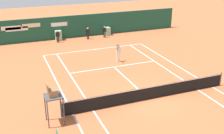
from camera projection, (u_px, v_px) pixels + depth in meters
ground_plane at (145, 96)px, 19.74m from camera, size 80.00×80.00×0.01m
tennis_net at (149, 93)px, 19.05m from camera, size 12.10×0.10×1.07m
sponsor_back_wall at (80, 26)px, 33.42m from camera, size 25.00×1.02×2.60m
umpire_chair at (53, 96)px, 15.95m from camera, size 1.00×1.00×2.56m
player_on_baseline at (118, 52)px, 25.63m from camera, size 0.68×0.66×1.83m
ball_kid_left_post at (105, 31)px, 33.28m from camera, size 0.45×0.19×1.36m
ball_kid_right_post at (88, 33)px, 32.58m from camera, size 0.46×0.20×1.37m
ball_kid_centre_post at (58, 36)px, 31.39m from camera, size 0.45×0.21×1.36m
tennis_ball_near_service_line at (131, 56)px, 27.44m from camera, size 0.07×0.07×0.07m
tennis_ball_mid_court at (81, 54)px, 27.88m from camera, size 0.07×0.07×0.07m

